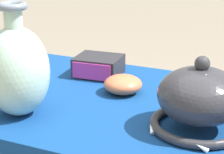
# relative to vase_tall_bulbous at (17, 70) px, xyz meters

# --- Properties ---
(display_table) EXTENTS (1.27, 0.64, 0.75)m
(display_table) POSITION_rel_vase_tall_bulbous_xyz_m (0.28, 0.17, -0.20)
(display_table) COLOR olive
(display_table) RESTS_ON ground_plane
(vase_tall_bulbous) EXTENTS (0.17, 0.17, 0.29)m
(vase_tall_bulbous) POSITION_rel_vase_tall_bulbous_xyz_m (0.00, 0.00, 0.00)
(vase_tall_bulbous) COLOR #A8CCB7
(vase_tall_bulbous) RESTS_ON display_table
(vase_dome_bell) EXTENTS (0.24, 0.24, 0.18)m
(vase_dome_bell) POSITION_rel_vase_tall_bulbous_xyz_m (0.44, 0.11, -0.05)
(vase_dome_bell) COLOR #2D2D33
(vase_dome_bell) RESTS_ON display_table
(mosaic_tile_box) EXTENTS (0.15, 0.14, 0.06)m
(mosaic_tile_box) POSITION_rel_vase_tall_bulbous_xyz_m (0.05, 0.36, -0.09)
(mosaic_tile_box) COLOR #232328
(mosaic_tile_box) RESTS_ON display_table
(pot_squat_ivory) EXTENTS (0.15, 0.15, 0.05)m
(pot_squat_ivory) POSITION_rel_vase_tall_bulbous_xyz_m (-0.20, 0.21, -0.09)
(pot_squat_ivory) COLOR white
(pot_squat_ivory) RESTS_ON display_table
(bowl_shallow_terracotta) EXTENTS (0.11, 0.11, 0.05)m
(bowl_shallow_terracotta) POSITION_rel_vase_tall_bulbous_xyz_m (0.18, 0.25, -0.09)
(bowl_shallow_terracotta) COLOR #BC6642
(bowl_shallow_terracotta) RESTS_ON display_table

